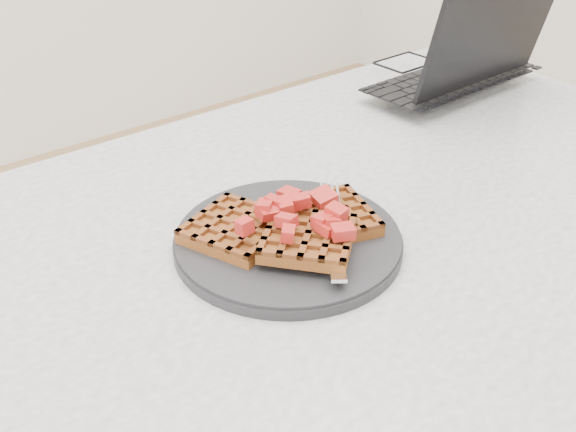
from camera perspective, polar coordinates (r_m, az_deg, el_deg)
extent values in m
cube|color=#BDBDBA|center=(0.80, 7.92, -0.67)|extent=(1.20, 0.80, 0.03)
cube|color=white|center=(1.55, 11.72, -0.01)|extent=(0.06, 0.06, 0.72)
cylinder|color=black|center=(0.72, 0.00, -2.16)|extent=(0.26, 0.26, 0.02)
imported|color=black|center=(1.22, 12.57, 12.01)|extent=(0.34, 0.22, 0.03)
cube|color=black|center=(1.12, 17.91, 15.84)|extent=(0.31, 0.05, 0.20)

